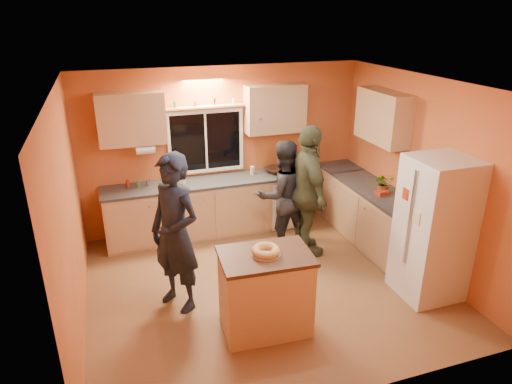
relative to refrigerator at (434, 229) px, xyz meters
name	(u,v)px	position (x,y,z in m)	size (l,w,h in m)	color
ground	(265,284)	(-1.89, 0.80, -0.90)	(4.50, 4.50, 0.00)	brown
room_shell	(264,158)	(-1.77, 1.21, 0.72)	(4.54, 4.04, 2.61)	#D96037
back_counter	(231,204)	(-1.88, 2.50, -0.45)	(4.23, 0.62, 0.90)	tan
right_counter	(376,218)	(0.06, 1.30, -0.45)	(0.62, 1.84, 0.90)	tan
refrigerator	(434,229)	(0.00, 0.00, 0.00)	(0.72, 0.70, 1.80)	silver
island	(265,292)	(-2.19, -0.02, -0.42)	(1.03, 0.73, 0.95)	tan
bundt_pastry	(266,251)	(-2.19, -0.02, 0.10)	(0.31, 0.31, 0.09)	#B48C4A
person_left	(175,234)	(-3.03, 0.73, 0.07)	(0.71, 0.46, 1.93)	black
person_center	(282,195)	(-1.30, 1.73, -0.07)	(0.81, 0.63, 1.67)	black
person_right	(308,192)	(-1.03, 1.42, 0.07)	(1.13, 0.47, 1.93)	#363D26
mixing_bowl	(276,170)	(-1.11, 2.53, 0.04)	(0.34, 0.34, 0.08)	black
utensil_crock	(181,178)	(-2.65, 2.53, 0.09)	(0.14, 0.14, 0.17)	beige
potted_plant	(384,183)	(0.07, 1.22, 0.15)	(0.27, 0.23, 0.30)	gray
red_box	(381,193)	(-0.01, 1.14, 0.04)	(0.16, 0.12, 0.07)	maroon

